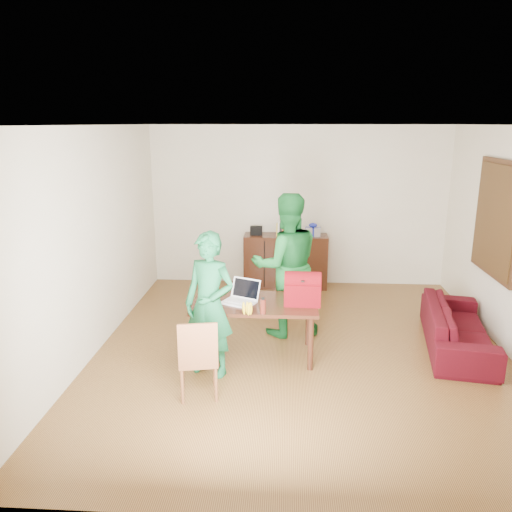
# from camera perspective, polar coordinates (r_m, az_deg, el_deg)

# --- Properties ---
(room) EXTENTS (5.20, 5.70, 2.90)m
(room) POSITION_cam_1_polar(r_m,az_deg,el_deg) (5.99, 5.45, 1.23)
(room) COLOR #472911
(room) RESTS_ON ground
(table) EXTENTS (1.46, 0.82, 0.68)m
(table) POSITION_cam_1_polar(r_m,az_deg,el_deg) (5.93, -0.12, -5.99)
(table) COLOR black
(table) RESTS_ON ground
(chair) EXTENTS (0.45, 0.44, 0.86)m
(chair) POSITION_cam_1_polar(r_m,az_deg,el_deg) (5.26, -6.57, -13.16)
(chair) COLOR brown
(chair) RESTS_ON ground
(person_near) EXTENTS (0.69, 0.58, 1.62)m
(person_near) POSITION_cam_1_polar(r_m,az_deg,el_deg) (5.47, -5.31, -5.57)
(person_near) COLOR #156035
(person_near) RESTS_ON ground
(person_far) EXTENTS (1.06, 0.91, 1.88)m
(person_far) POSITION_cam_1_polar(r_m,az_deg,el_deg) (6.47, 3.48, -1.06)
(person_far) COLOR #166628
(person_far) RESTS_ON ground
(laptop) EXTENTS (0.44, 0.39, 0.26)m
(laptop) POSITION_cam_1_polar(r_m,az_deg,el_deg) (5.84, -1.98, -4.99)
(laptop) COLOR white
(laptop) RESTS_ON table
(bananas) EXTENTS (0.17, 0.13, 0.06)m
(bananas) POSITION_cam_1_polar(r_m,az_deg,el_deg) (5.51, -1.00, -6.43)
(bananas) COLOR yellow
(bananas) RESTS_ON table
(bottle) EXTENTS (0.07, 0.07, 0.18)m
(bottle) POSITION_cam_1_polar(r_m,az_deg,el_deg) (5.52, 0.80, -5.69)
(bottle) COLOR #571D13
(bottle) RESTS_ON table
(red_bag) EXTENTS (0.43, 0.26, 0.31)m
(red_bag) POSITION_cam_1_polar(r_m,az_deg,el_deg) (5.80, 5.34, -4.08)
(red_bag) COLOR maroon
(red_bag) RESTS_ON table
(sofa) EXTENTS (1.02, 1.94, 0.54)m
(sofa) POSITION_cam_1_polar(r_m,az_deg,el_deg) (6.74, 22.05, -7.53)
(sofa) COLOR #3F0812
(sofa) RESTS_ON ground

